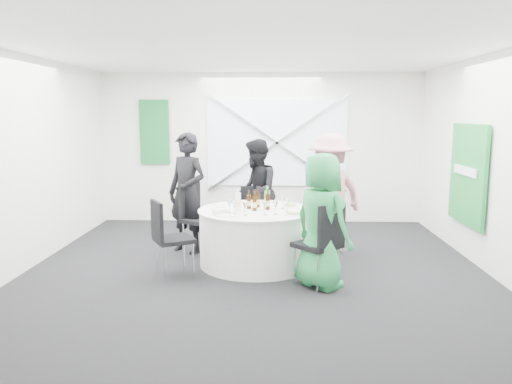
{
  "coord_description": "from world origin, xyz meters",
  "views": [
    {
      "loc": [
        0.22,
        -6.39,
        2.03
      ],
      "look_at": [
        0.0,
        0.2,
        1.0
      ],
      "focal_mm": 35.0,
      "sensor_mm": 36.0,
      "label": 1
    }
  ],
  "objects_px": {
    "person_man_back": "(256,192)",
    "person_woman_green": "(321,221)",
    "chair_front_right": "(323,238)",
    "chair_back": "(253,211)",
    "chair_back_right": "(323,218)",
    "green_water_bottle": "(267,200)",
    "person_man_back_left": "(187,193)",
    "person_woman_pink": "(330,193)",
    "banquet_table": "(256,237)",
    "chair_front_left": "(167,233)",
    "chair_back_left": "(196,212)",
    "clear_water_bottle": "(238,202)"
  },
  "relations": [
    {
      "from": "person_man_back",
      "to": "person_woman_green",
      "type": "relative_size",
      "value": 1.04
    },
    {
      "from": "chair_front_right",
      "to": "person_woman_green",
      "type": "distance_m",
      "value": 0.2
    },
    {
      "from": "chair_back",
      "to": "chair_front_right",
      "type": "xyz_separation_m",
      "value": [
        0.9,
        -1.97,
        0.07
      ]
    },
    {
      "from": "chair_back_right",
      "to": "green_water_bottle",
      "type": "distance_m",
      "value": 0.96
    },
    {
      "from": "chair_back",
      "to": "person_woman_green",
      "type": "xyz_separation_m",
      "value": [
        0.87,
        -1.95,
        0.27
      ]
    },
    {
      "from": "chair_back_right",
      "to": "person_man_back_left",
      "type": "bearing_deg",
      "value": -120.31
    },
    {
      "from": "chair_front_right",
      "to": "person_woman_green",
      "type": "height_order",
      "value": "person_woman_green"
    },
    {
      "from": "green_water_bottle",
      "to": "chair_front_right",
      "type": "bearing_deg",
      "value": -54.11
    },
    {
      "from": "chair_back_right",
      "to": "person_woman_pink",
      "type": "xyz_separation_m",
      "value": [
        0.12,
        0.24,
        0.33
      ]
    },
    {
      "from": "banquet_table",
      "to": "chair_back",
      "type": "distance_m",
      "value": 1.1
    },
    {
      "from": "chair_front_left",
      "to": "person_man_back_left",
      "type": "xyz_separation_m",
      "value": [
        0.05,
        1.22,
        0.31
      ]
    },
    {
      "from": "chair_back_left",
      "to": "person_man_back_left",
      "type": "distance_m",
      "value": 0.32
    },
    {
      "from": "banquet_table",
      "to": "person_woman_pink",
      "type": "relative_size",
      "value": 0.89
    },
    {
      "from": "chair_front_right",
      "to": "person_woman_pink",
      "type": "xyz_separation_m",
      "value": [
        0.25,
        1.57,
        0.28
      ]
    },
    {
      "from": "chair_front_right",
      "to": "person_man_back_left",
      "type": "height_order",
      "value": "person_man_back_left"
    },
    {
      "from": "person_man_back_left",
      "to": "green_water_bottle",
      "type": "distance_m",
      "value": 1.32
    },
    {
      "from": "green_water_bottle",
      "to": "clear_water_bottle",
      "type": "relative_size",
      "value": 1.06
    },
    {
      "from": "person_woman_pink",
      "to": "green_water_bottle",
      "type": "bearing_deg",
      "value": 2.69
    },
    {
      "from": "chair_back_right",
      "to": "person_man_back_left",
      "type": "height_order",
      "value": "person_man_back_left"
    },
    {
      "from": "chair_back",
      "to": "person_man_back",
      "type": "relative_size",
      "value": 0.55
    },
    {
      "from": "chair_front_left",
      "to": "chair_back_right",
      "type": "bearing_deg",
      "value": -91.61
    },
    {
      "from": "person_woman_green",
      "to": "green_water_bottle",
      "type": "xyz_separation_m",
      "value": [
        -0.64,
        0.9,
        0.09
      ]
    },
    {
      "from": "chair_front_left",
      "to": "person_woman_pink",
      "type": "xyz_separation_m",
      "value": [
        2.15,
        1.28,
        0.3
      ]
    },
    {
      "from": "chair_back",
      "to": "green_water_bottle",
      "type": "height_order",
      "value": "green_water_bottle"
    },
    {
      "from": "chair_back_left",
      "to": "green_water_bottle",
      "type": "bearing_deg",
      "value": -84.71
    },
    {
      "from": "chair_back_left",
      "to": "chair_front_left",
      "type": "relative_size",
      "value": 1.05
    },
    {
      "from": "person_man_back",
      "to": "person_man_back_left",
      "type": "bearing_deg",
      "value": -64.82
    },
    {
      "from": "banquet_table",
      "to": "chair_front_right",
      "type": "distance_m",
      "value": 1.23
    },
    {
      "from": "chair_front_right",
      "to": "banquet_table",
      "type": "bearing_deg",
      "value": -90.0
    },
    {
      "from": "chair_back",
      "to": "chair_front_left",
      "type": "distance_m",
      "value": 1.96
    },
    {
      "from": "chair_front_left",
      "to": "clear_water_bottle",
      "type": "relative_size",
      "value": 3.27
    },
    {
      "from": "banquet_table",
      "to": "person_man_back_left",
      "type": "distance_m",
      "value": 1.31
    },
    {
      "from": "chair_back_right",
      "to": "clear_water_bottle",
      "type": "bearing_deg",
      "value": -91.14
    },
    {
      "from": "clear_water_bottle",
      "to": "person_man_back_left",
      "type": "bearing_deg",
      "value": 138.5
    },
    {
      "from": "chair_back_left",
      "to": "person_man_back",
      "type": "height_order",
      "value": "person_man_back"
    },
    {
      "from": "person_woman_pink",
      "to": "clear_water_bottle",
      "type": "xyz_separation_m",
      "value": [
        -1.3,
        -0.77,
        -0.0
      ]
    },
    {
      "from": "chair_back_right",
      "to": "chair_front_right",
      "type": "distance_m",
      "value": 1.34
    },
    {
      "from": "person_woman_pink",
      "to": "person_man_back_left",
      "type": "bearing_deg",
      "value": -31.06
    },
    {
      "from": "chair_back_right",
      "to": "clear_water_bottle",
      "type": "height_order",
      "value": "clear_water_bottle"
    },
    {
      "from": "chair_front_right",
      "to": "chair_front_left",
      "type": "relative_size",
      "value": 1.03
    },
    {
      "from": "person_woman_green",
      "to": "chair_back",
      "type": "bearing_deg",
      "value": -18.32
    },
    {
      "from": "chair_back",
      "to": "chair_back_left",
      "type": "bearing_deg",
      "value": -151.2
    },
    {
      "from": "person_man_back",
      "to": "green_water_bottle",
      "type": "relative_size",
      "value": 5.22
    },
    {
      "from": "chair_front_right",
      "to": "person_man_back",
      "type": "xyz_separation_m",
      "value": [
        -0.85,
        2.02,
        0.23
      ]
    },
    {
      "from": "chair_back_right",
      "to": "chair_front_right",
      "type": "height_order",
      "value": "chair_front_right"
    },
    {
      "from": "chair_back_left",
      "to": "person_woman_green",
      "type": "height_order",
      "value": "person_woman_green"
    },
    {
      "from": "person_man_back",
      "to": "person_woman_pink",
      "type": "height_order",
      "value": "person_woman_pink"
    },
    {
      "from": "person_man_back",
      "to": "person_woman_pink",
      "type": "xyz_separation_m",
      "value": [
        1.1,
        -0.45,
        0.05
      ]
    },
    {
      "from": "banquet_table",
      "to": "person_woman_pink",
      "type": "xyz_separation_m",
      "value": [
        1.07,
        0.69,
        0.5
      ]
    },
    {
      "from": "banquet_table",
      "to": "person_man_back_left",
      "type": "bearing_deg",
      "value": 148.99
    }
  ]
}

